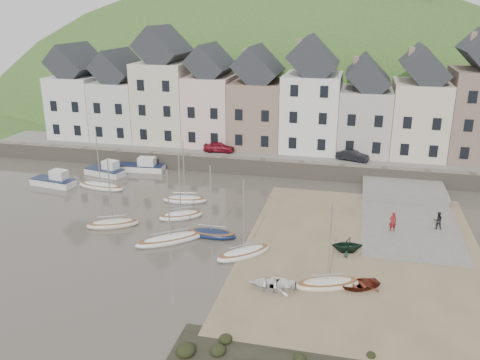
% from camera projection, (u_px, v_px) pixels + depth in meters
% --- Properties ---
extents(ground, '(160.00, 160.00, 0.00)m').
position_uv_depth(ground, '(223.00, 238.00, 41.20)').
color(ground, '#4A443A').
rests_on(ground, ground).
extents(quay_land, '(90.00, 30.00, 1.50)m').
position_uv_depth(quay_land, '(283.00, 137.00, 70.44)').
color(quay_land, '#355020').
rests_on(quay_land, ground).
extents(quay_street, '(70.00, 7.00, 0.10)m').
position_uv_depth(quay_street, '(268.00, 153.00, 59.59)').
color(quay_street, slate).
rests_on(quay_street, quay_land).
extents(seawall, '(70.00, 1.20, 1.80)m').
position_uv_depth(seawall, '(263.00, 167.00, 56.57)').
color(seawall, slate).
rests_on(seawall, ground).
extents(beach, '(18.00, 26.00, 0.06)m').
position_uv_depth(beach, '(361.00, 251.00, 38.80)').
color(beach, '#766048').
rests_on(beach, ground).
extents(slipway, '(8.00, 18.00, 0.12)m').
position_uv_depth(slipway, '(407.00, 216.00, 45.29)').
color(slipway, slate).
rests_on(slipway, ground).
extents(hillside, '(134.40, 84.00, 84.00)m').
position_uv_depth(hillside, '(277.00, 193.00, 103.36)').
color(hillside, '#355020').
rests_on(hillside, ground).
extents(townhouse_terrace, '(61.05, 8.00, 13.93)m').
position_uv_depth(townhouse_terrace, '(289.00, 100.00, 60.57)').
color(townhouse_terrace, silver).
rests_on(townhouse_terrace, quay_land).
extents(sailboat_0, '(5.56, 2.23, 6.32)m').
position_uv_depth(sailboat_0, '(101.00, 186.00, 52.40)').
color(sailboat_0, silver).
rests_on(sailboat_0, ground).
extents(sailboat_1, '(4.43, 2.19, 6.32)m').
position_uv_depth(sailboat_1, '(185.00, 199.00, 48.76)').
color(sailboat_1, silver).
rests_on(sailboat_1, ground).
extents(sailboat_2, '(4.65, 3.27, 6.32)m').
position_uv_depth(sailboat_2, '(113.00, 224.00, 43.26)').
color(sailboat_2, beige).
rests_on(sailboat_2, ground).
extents(sailboat_3, '(4.15, 3.34, 6.32)m').
position_uv_depth(sailboat_3, '(181.00, 215.00, 44.98)').
color(sailboat_3, silver).
rests_on(sailboat_3, ground).
extents(sailboat_4, '(5.45, 4.72, 6.32)m').
position_uv_depth(sailboat_4, '(170.00, 239.00, 40.33)').
color(sailboat_4, silver).
rests_on(sailboat_4, ground).
extents(sailboat_5, '(4.26, 1.64, 6.32)m').
position_uv_depth(sailboat_5, '(211.00, 233.00, 41.36)').
color(sailboat_5, '#121C39').
rests_on(sailboat_5, ground).
extents(sailboat_6, '(4.34, 4.25, 6.32)m').
position_uv_depth(sailboat_6, '(244.00, 253.00, 38.07)').
color(sailboat_6, silver).
rests_on(sailboat_6, ground).
extents(sailboat_7, '(4.73, 3.06, 6.32)m').
position_uv_depth(sailboat_7, '(327.00, 284.00, 33.82)').
color(sailboat_7, beige).
rests_on(sailboat_7, ground).
extents(motorboat_0, '(4.86, 2.73, 1.70)m').
position_uv_depth(motorboat_0, '(106.00, 170.00, 56.48)').
color(motorboat_0, silver).
rests_on(motorboat_0, ground).
extents(motorboat_1, '(4.99, 2.42, 1.70)m').
position_uv_depth(motorboat_1, '(55.00, 180.00, 53.18)').
color(motorboat_1, silver).
rests_on(motorboat_1, ground).
extents(motorboat_2, '(5.54, 2.16, 1.70)m').
position_uv_depth(motorboat_2, '(142.00, 166.00, 57.93)').
color(motorboat_2, silver).
rests_on(motorboat_2, ground).
extents(rowboat_white, '(3.36, 2.58, 0.65)m').
position_uv_depth(rowboat_white, '(272.00, 284.00, 33.54)').
color(rowboat_white, white).
rests_on(rowboat_white, beach).
extents(rowboat_green, '(2.71, 2.46, 1.25)m').
position_uv_depth(rowboat_green, '(347.00, 245.00, 38.44)').
color(rowboat_green, black).
rests_on(rowboat_green, beach).
extents(rowboat_red, '(3.28, 3.00, 0.56)m').
position_uv_depth(rowboat_red, '(360.00, 284.00, 33.60)').
color(rowboat_red, maroon).
rests_on(rowboat_red, beach).
extents(person_red, '(0.70, 0.55, 1.69)m').
position_uv_depth(person_red, '(393.00, 222.00, 41.88)').
color(person_red, maroon).
rests_on(person_red, slipway).
extents(person_dark, '(0.80, 0.66, 1.53)m').
position_uv_depth(person_dark, '(438.00, 220.00, 42.35)').
color(person_dark, black).
rests_on(person_dark, slipway).
extents(car_left, '(3.73, 1.68, 1.24)m').
position_uv_depth(car_left, '(219.00, 147.00, 59.71)').
color(car_left, maroon).
rests_on(car_left, quay_street).
extents(car_right, '(3.80, 2.26, 1.18)m').
position_uv_depth(car_right, '(353.00, 155.00, 56.34)').
color(car_right, black).
rests_on(car_right, quay_street).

